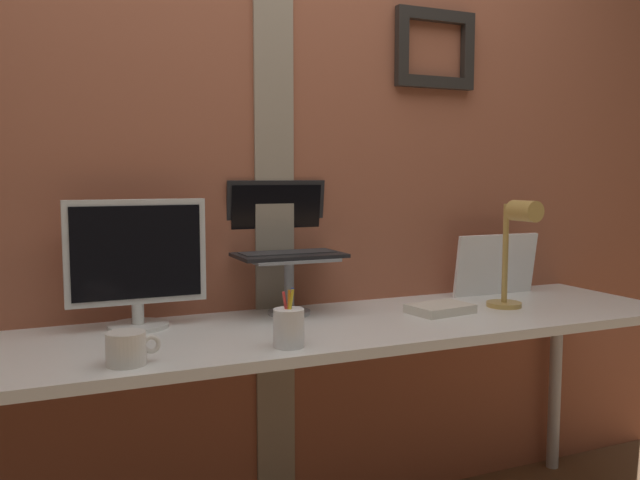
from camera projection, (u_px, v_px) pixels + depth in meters
The scene contains 10 objects.
brick_wall_back at pixel (253, 158), 2.26m from camera, with size 3.72×0.16×2.57m.
desk at pixel (333, 346), 2.04m from camera, with size 2.39×0.61×0.77m.
monitor at pixel (137, 258), 1.95m from camera, with size 0.41×0.18×0.38m.
laptop_stand at pixel (289, 275), 2.15m from camera, with size 0.28×0.22×0.19m.
laptop at pixel (282, 233), 2.20m from camera, with size 0.35×0.25×0.25m.
whiteboard_panel at pixel (496, 265), 2.51m from camera, with size 0.36×0.02×0.23m, color white.
desk_lamp at pixel (516, 242), 2.22m from camera, with size 0.12×0.20×0.37m.
pen_cup at pixel (289, 327), 1.75m from camera, with size 0.08×0.08×0.16m.
coffee_mug at pixel (127, 348), 1.58m from camera, with size 0.13×0.10×0.08m.
paper_clutter_stack at pixel (440, 309), 2.18m from camera, with size 0.20×0.14×0.03m, color silver.
Camera 1 is at (-0.70, -1.76, 1.22)m, focal length 36.97 mm.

